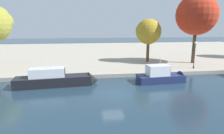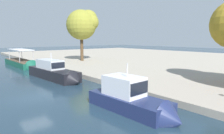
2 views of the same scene
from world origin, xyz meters
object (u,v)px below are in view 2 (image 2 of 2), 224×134
tour_boat_0 (23,64)px  tree_0 (83,24)px  motor_yacht_2 (134,103)px  motor_yacht_1 (55,74)px

tour_boat_0 → tree_0: tree_0 is taller
tour_boat_0 → tree_0: 14.47m
motor_yacht_2 → motor_yacht_1: bearing=175.2°
motor_yacht_1 → motor_yacht_2: bearing=-6.4°
tour_boat_0 → motor_yacht_2: (30.22, -0.48, 0.23)m
motor_yacht_2 → tree_0: tree_0 is taller
motor_yacht_1 → motor_yacht_2: (14.80, -0.31, -0.07)m
motor_yacht_1 → tree_0: bearing=130.1°
tour_boat_0 → motor_yacht_1: motor_yacht_1 is taller
tree_0 → motor_yacht_1: bearing=-44.7°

